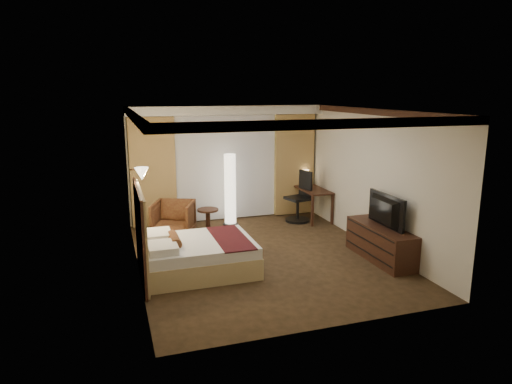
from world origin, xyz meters
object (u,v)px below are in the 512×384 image
object	(u,v)px
side_table	(208,220)
television	(381,210)
armchair	(173,217)
desk	(312,204)
floor_lamp	(230,190)
bed	(199,256)
dresser	(380,243)
office_chair	(298,197)

from	to	relation	value
side_table	television	xyz separation A→B (m)	(2.61, -2.64, 0.69)
armchair	desk	world-z (taller)	armchair
desk	floor_lamp	bearing A→B (deg)	174.91
bed	dresser	size ratio (longest dim) A/B	1.14
dresser	television	size ratio (longest dim) A/B	1.51
dresser	desk	bearing A→B (deg)	91.01
office_chair	floor_lamp	bearing A→B (deg)	157.40
side_table	floor_lamp	size ratio (longest dim) A/B	0.31
armchair	side_table	bearing A→B (deg)	28.96
side_table	floor_lamp	xyz separation A→B (m)	(0.61, 0.37, 0.57)
side_table	armchair	bearing A→B (deg)	-173.08
dresser	television	distance (m)	0.63
bed	office_chair	bearing A→B (deg)	39.43
side_table	dresser	xyz separation A→B (m)	(2.64, -2.64, 0.06)
television	bed	bearing A→B (deg)	82.44
desk	dresser	world-z (taller)	desk
bed	side_table	size ratio (longest dim) A/B	3.63
bed	desk	world-z (taller)	desk
desk	bed	bearing A→B (deg)	-143.69
desk	office_chair	size ratio (longest dim) A/B	0.99
bed	television	bearing A→B (deg)	-8.30
side_table	television	bearing A→B (deg)	-45.30
bed	dresser	world-z (taller)	dresser
desk	television	size ratio (longest dim) A/B	1.10
side_table	floor_lamp	bearing A→B (deg)	31.68
bed	office_chair	xyz separation A→B (m)	(2.81, 2.31, 0.33)
armchair	desk	bearing A→B (deg)	26.99
desk	office_chair	world-z (taller)	office_chair
floor_lamp	desk	world-z (taller)	floor_lamp
side_table	office_chair	world-z (taller)	office_chair
office_chair	desk	bearing A→B (deg)	-7.37
floor_lamp	dresser	xyz separation A→B (m)	(2.03, -3.01, -0.51)
armchair	office_chair	xyz separation A→B (m)	(2.95, 0.24, 0.18)
side_table	desk	xyz separation A→B (m)	(2.59, 0.20, 0.12)
office_chair	television	world-z (taller)	office_chair
floor_lamp	office_chair	bearing A→B (deg)	-8.16
bed	side_table	distance (m)	2.25
office_chair	dresser	world-z (taller)	office_chair
floor_lamp	side_table	bearing A→B (deg)	-148.32
bed	dresser	xyz separation A→B (m)	(3.26, -0.47, 0.04)
floor_lamp	television	bearing A→B (deg)	-56.35
desk	office_chair	distance (m)	0.46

